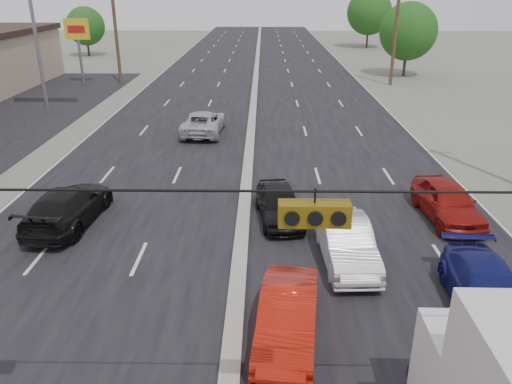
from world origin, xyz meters
TOP-DOWN VIEW (x-y plane):
  - road_surface at (0.00, 30.00)m, footprint 20.00×160.00m
  - center_median at (0.00, 30.00)m, footprint 0.50×160.00m
  - utility_pole_left_c at (-12.50, 40.00)m, footprint 1.60×0.30m
  - utility_pole_right_c at (12.50, 40.00)m, footprint 1.60×0.30m
  - traffic_signals at (1.40, 0.00)m, footprint 25.00×0.30m
  - pole_sign_far at (-16.00, 40.00)m, footprint 2.20×0.25m
  - tree_left_far at (-22.00, 60.00)m, footprint 4.80×4.80m
  - tree_right_mid at (15.00, 45.00)m, footprint 5.60×5.60m
  - tree_right_far at (16.00, 70.00)m, footprint 6.40×6.40m
  - red_sedan at (1.40, 3.95)m, footprint 1.89×4.25m
  - queue_car_a at (1.40, 11.14)m, footprint 2.07×4.12m
  - queue_car_b at (3.50, 7.93)m, footprint 1.73×4.41m
  - queue_car_d at (7.00, 5.22)m, footprint 2.29×4.77m
  - queue_car_e at (7.93, 11.27)m, footprint 1.99×4.43m
  - oncoming_near at (-6.67, 10.66)m, footprint 2.39×5.13m
  - oncoming_far at (-2.92, 23.38)m, footprint 2.51×5.11m

SIDE VIEW (x-z plane):
  - road_surface at x=0.00m, z-range -0.01..0.01m
  - center_median at x=0.00m, z-range 0.00..0.20m
  - queue_car_d at x=7.00m, z-range 0.00..1.34m
  - queue_car_a at x=1.40m, z-range 0.00..1.35m
  - red_sedan at x=1.40m, z-range 0.00..1.35m
  - oncoming_far at x=-2.92m, z-range 0.00..1.40m
  - queue_car_b at x=3.50m, z-range 0.00..1.43m
  - oncoming_near at x=-6.67m, z-range 0.00..1.45m
  - queue_car_e at x=7.93m, z-range 0.00..1.48m
  - tree_left_far at x=-22.00m, z-range 0.66..6.78m
  - tree_right_mid at x=15.00m, z-range 0.77..7.91m
  - pole_sign_far at x=-16.00m, z-range 1.41..7.41m
  - tree_right_far at x=16.00m, z-range 0.88..9.04m
  - utility_pole_left_c at x=-12.50m, z-range 0.11..10.11m
  - utility_pole_right_c at x=12.50m, z-range 0.11..10.11m
  - traffic_signals at x=1.40m, z-range 5.22..5.77m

